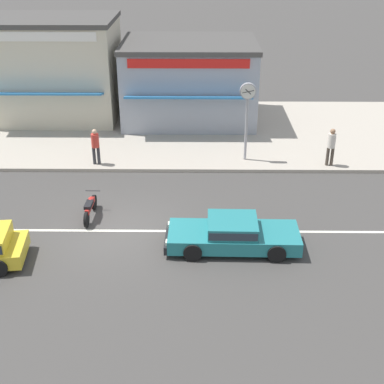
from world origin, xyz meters
TOP-DOWN VIEW (x-y plane):
  - ground_plane at (0.00, 0.00)m, footprint 160.00×160.00m
  - lane_centre_stripe at (0.00, 0.00)m, footprint 50.40×0.14m
  - kerb_strip at (0.00, 9.99)m, footprint 68.00×10.00m
  - sedan_teal_0 at (4.02, -1.05)m, footprint 4.47×1.84m
  - motorcycle_0 at (-1.09, 0.98)m, footprint 0.56×1.90m
  - street_clock at (5.00, 6.14)m, footprint 0.71×0.22m
  - pedestrian_near_clock at (8.68, 5.52)m, footprint 0.34×0.34m
  - pedestrian_by_shop at (-1.64, 5.55)m, footprint 0.34×0.34m
  - shopfront_corner_warung at (2.40, 11.93)m, footprint 7.03×6.21m
  - shopfront_mid_block at (-4.80, 12.23)m, footprint 6.69×5.68m

SIDE VIEW (x-z plane):
  - ground_plane at x=0.00m, z-range 0.00..0.00m
  - lane_centre_stripe at x=0.00m, z-range 0.00..0.01m
  - kerb_strip at x=0.00m, z-range 0.00..0.15m
  - motorcycle_0 at x=-1.09m, z-range 0.03..0.82m
  - sedan_teal_0 at x=4.02m, z-range 0.00..1.07m
  - pedestrian_by_shop at x=-1.64m, z-range 0.28..1.91m
  - pedestrian_near_clock at x=8.68m, z-range 0.29..1.99m
  - shopfront_corner_warung at x=2.40m, z-range 0.16..4.31m
  - shopfront_mid_block at x=-4.80m, z-range 0.16..5.45m
  - street_clock at x=5.00m, z-range 1.06..4.58m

